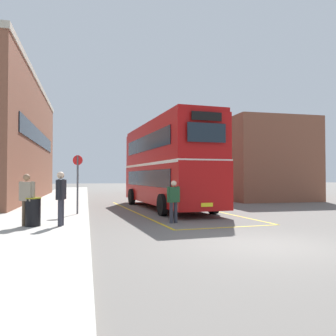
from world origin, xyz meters
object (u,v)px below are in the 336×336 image
at_px(pedestrian_waiting_near, 27,196).
at_px(bus_stop_sign, 78,178).
at_px(litter_bin, 33,212).
at_px(pedestrian_boarding, 173,199).
at_px(pedestrian_waiting_far, 61,194).
at_px(single_deck_bus, 158,178).
at_px(double_decker_bus, 167,164).

relative_size(pedestrian_waiting_near, bus_stop_sign, 0.67).
relative_size(pedestrian_waiting_near, litter_bin, 1.82).
bearing_deg(pedestrian_waiting_near, pedestrian_boarding, 7.59).
relative_size(pedestrian_waiting_near, pedestrian_waiting_far, 0.96).
height_order(single_deck_bus, pedestrian_boarding, single_deck_bus).
bearing_deg(pedestrian_waiting_near, litter_bin, 5.63).
xyz_separation_m(litter_bin, bus_stop_sign, (1.34, 3.54, 1.09)).
bearing_deg(single_deck_bus, pedestrian_waiting_near, -111.38).
bearing_deg(litter_bin, single_deck_bus, 69.01).
relative_size(pedestrian_boarding, pedestrian_waiting_far, 0.90).
relative_size(litter_bin, bus_stop_sign, 0.37).
bearing_deg(single_deck_bus, pedestrian_boarding, -100.14).
height_order(single_deck_bus, litter_bin, single_deck_bus).
xyz_separation_m(double_decker_bus, litter_bin, (-6.09, -6.55, -1.90)).
distance_m(double_decker_bus, pedestrian_boarding, 6.18).
xyz_separation_m(single_deck_bus, bus_stop_sign, (-7.79, -20.28, 0.07)).
bearing_deg(litter_bin, pedestrian_waiting_far, -10.15).
xyz_separation_m(double_decker_bus, single_deck_bus, (3.05, 17.27, -0.88)).
xyz_separation_m(double_decker_bus, bus_stop_sign, (-4.75, -3.01, -0.81)).
height_order(double_decker_bus, bus_stop_sign, double_decker_bus).
height_order(pedestrian_waiting_far, litter_bin, pedestrian_waiting_far).
height_order(pedestrian_waiting_near, litter_bin, pedestrian_waiting_near).
distance_m(pedestrian_waiting_near, bus_stop_sign, 3.92).
xyz_separation_m(pedestrian_waiting_near, litter_bin, (0.19, 0.02, -0.53)).
relative_size(double_decker_bus, pedestrian_waiting_near, 6.32).
bearing_deg(pedestrian_waiting_far, double_decker_bus, 52.27).
height_order(single_deck_bus, pedestrian_waiting_near, single_deck_bus).
relative_size(single_deck_bus, pedestrian_waiting_near, 4.93).
height_order(single_deck_bus, pedestrian_waiting_far, single_deck_bus).
xyz_separation_m(pedestrian_waiting_far, litter_bin, (-0.90, 0.16, -0.58)).
bearing_deg(pedestrian_waiting_far, bus_stop_sign, 83.18).
bearing_deg(litter_bin, bus_stop_sign, 69.25).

